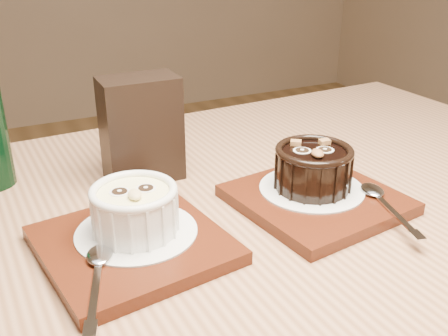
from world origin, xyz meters
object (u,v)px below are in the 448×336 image
object	(u,v)px
tray_left	(133,245)
ramekin_dark	(313,166)
condiment_stand	(141,129)
ramekin_white	(135,208)
tray_right	(316,199)
table	(228,296)

from	to	relation	value
tray_left	ramekin_dark	size ratio (longest dim) A/B	1.89
condiment_stand	ramekin_white	bearing A→B (deg)	-110.43
ramekin_white	tray_right	world-z (taller)	ramekin_white
ramekin_dark	condiment_stand	distance (m)	0.23
table	tray_right	world-z (taller)	tray_right
tray_left	ramekin_dark	distance (m)	0.24
tray_right	condiment_stand	xyz separation A→B (m)	(-0.17, 0.17, 0.06)
table	tray_left	world-z (taller)	tray_left
ramekin_dark	condiment_stand	world-z (taller)	condiment_stand
table	tray_right	bearing A→B (deg)	4.25
table	tray_left	distance (m)	0.15
table	ramekin_dark	world-z (taller)	ramekin_dark
tray_right	condiment_stand	distance (m)	0.24
table	condiment_stand	world-z (taller)	condiment_stand
tray_left	ramekin_dark	bearing A→B (deg)	3.55
ramekin_white	ramekin_dark	size ratio (longest dim) A/B	0.96
table	ramekin_white	bearing A→B (deg)	169.42
tray_left	ramekin_white	xyz separation A→B (m)	(0.01, 0.01, 0.04)
ramekin_white	tray_left	bearing A→B (deg)	-118.58
table	tray_right	size ratio (longest dim) A/B	6.86
tray_right	ramekin_white	bearing A→B (deg)	177.57
condiment_stand	table	bearing A→B (deg)	-76.85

